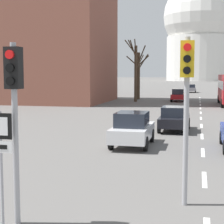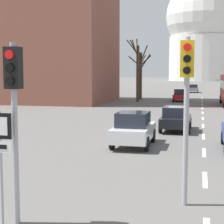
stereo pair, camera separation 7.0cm
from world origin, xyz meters
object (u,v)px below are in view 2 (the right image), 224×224
at_px(traffic_signal_centre_tall, 187,89).
at_px(sedan_far_right, 134,129).
at_px(route_sign_post, 0,148).
at_px(traffic_signal_near_left, 14,98).
at_px(sedan_near_left, 193,88).
at_px(sedan_mid_centre, 176,118).
at_px(sedan_far_left, 180,95).

xyz_separation_m(traffic_signal_centre_tall, sedan_far_right, (-2.84, 8.01, -2.32)).
bearing_deg(sedan_far_right, route_sign_post, -97.02).
bearing_deg(route_sign_post, traffic_signal_centre_tall, 30.29).
height_order(traffic_signal_near_left, traffic_signal_centre_tall, traffic_signal_centre_tall).
distance_m(sedan_near_left, sedan_mid_centre, 50.33).
bearing_deg(route_sign_post, sedan_mid_centre, 79.28).
distance_m(sedan_mid_centre, sedan_far_left, 26.07).
relative_size(traffic_signal_centre_tall, sedan_mid_centre, 1.19).
bearing_deg(traffic_signal_near_left, sedan_far_right, 84.38).
bearing_deg(traffic_signal_centre_tall, sedan_near_left, 90.94).
bearing_deg(traffic_signal_centre_tall, traffic_signal_near_left, -150.13).
distance_m(sedan_far_left, sedan_far_right, 31.52).
relative_size(route_sign_post, sedan_far_right, 0.70).
xyz_separation_m(traffic_signal_centre_tall, sedan_near_left, (-1.05, 63.80, -2.38)).
xyz_separation_m(traffic_signal_near_left, traffic_signal_centre_tall, (3.85, 2.21, 0.17)).
distance_m(traffic_signal_centre_tall, sedan_near_left, 63.85).
bearing_deg(traffic_signal_near_left, route_sign_post, -144.29).
distance_m(traffic_signal_near_left, traffic_signal_centre_tall, 4.44).
bearing_deg(sedan_far_right, sedan_mid_centre, 72.50).
height_order(traffic_signal_centre_tall, sedan_mid_centre, traffic_signal_centre_tall).
xyz_separation_m(sedan_mid_centre, sedan_far_left, (-1.14, 26.05, 0.05)).
bearing_deg(route_sign_post, traffic_signal_near_left, 35.71).
bearing_deg(sedan_near_left, traffic_signal_near_left, -92.43).
bearing_deg(sedan_near_left, route_sign_post, -92.66).
relative_size(route_sign_post, sedan_near_left, 0.63).
relative_size(sedan_near_left, sedan_far_left, 0.95).
height_order(sedan_near_left, sedan_far_left, sedan_far_left).
height_order(traffic_signal_centre_tall, sedan_far_left, traffic_signal_centre_tall).
height_order(traffic_signal_near_left, sedan_far_left, traffic_signal_near_left).
height_order(sedan_mid_centre, sedan_far_left, sedan_far_left).
xyz_separation_m(sedan_far_left, sedan_far_right, (-0.58, -31.51, 0.02)).
xyz_separation_m(route_sign_post, sedan_far_right, (1.28, 10.41, -1.01)).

